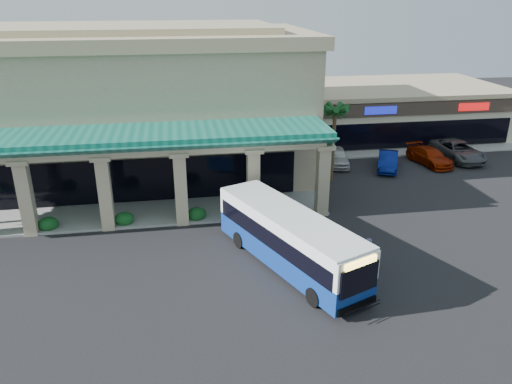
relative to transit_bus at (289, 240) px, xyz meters
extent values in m
plane|color=black|center=(-2.40, 1.00, -1.53)|extent=(110.00, 110.00, 0.00)
imported|color=#4C4F6D|center=(3.96, -1.12, -0.58)|extent=(0.47, 0.70, 1.88)
imported|color=silver|center=(7.77, 15.68, -0.81)|extent=(2.37, 4.43, 1.43)
imported|color=navy|center=(11.50, 13.96, -0.81)|extent=(3.15, 4.57, 1.43)
imported|color=#811A01|center=(15.52, 14.61, -0.83)|extent=(2.79, 5.05, 1.39)
imported|color=#46484B|center=(18.53, 15.46, -0.72)|extent=(2.99, 5.92, 1.61)
camera|label=1|loc=(-5.47, -22.61, 12.04)|focal=35.00mm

